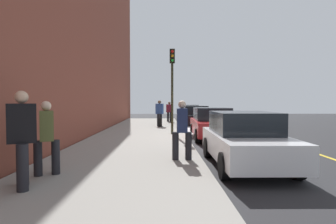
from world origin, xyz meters
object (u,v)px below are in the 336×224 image
parked_car_black (195,116)px  parked_car_red (212,123)px  pedestrian_blue_coat (160,112)px  pedestrian_olive_coat (47,136)px  pedestrian_navy_coat (182,128)px  pedestrian_burgundy_coat (169,111)px  rolling_suitcase (160,122)px  pedestrian_black_coat (22,136)px  parked_car_white (245,139)px  traffic_light_pole (172,77)px  parked_car_green (189,113)px

parked_car_black → parked_car_red: size_ratio=1.01×
parked_car_black → pedestrian_blue_coat: 2.72m
pedestrian_olive_coat → pedestrian_navy_coat: pedestrian_navy_coat is taller
pedestrian_navy_coat → pedestrian_burgundy_coat: bearing=-179.8°
pedestrian_blue_coat → pedestrian_navy_coat: 11.01m
pedestrian_olive_coat → pedestrian_navy_coat: 3.53m
rolling_suitcase → pedestrian_navy_coat: bearing=4.1°
pedestrian_black_coat → parked_car_white: bearing=115.8°
parked_car_black → rolling_suitcase: parked_car_black is taller
pedestrian_navy_coat → parked_car_black: bearing=171.8°
pedestrian_blue_coat → rolling_suitcase: pedestrian_blue_coat is taller
parked_car_red → pedestrian_burgundy_coat: bearing=-169.1°
pedestrian_black_coat → rolling_suitcase: size_ratio=2.00×
pedestrian_black_coat → traffic_light_pole: size_ratio=0.43×
parked_car_green → parked_car_red: (12.48, -0.05, -0.00)m
parked_car_red → rolling_suitcase: 5.59m
parked_car_red → traffic_light_pole: bearing=-111.0°
parked_car_black → traffic_light_pole: 6.39m
traffic_light_pole → rolling_suitcase: (-4.21, -0.68, -2.63)m
parked_car_red → parked_car_white: (5.72, -0.09, -0.00)m
parked_car_black → parked_car_red: bearing=0.9°
pedestrian_burgundy_coat → parked_car_white: bearing=6.6°
pedestrian_burgundy_coat → parked_car_red: bearing=10.9°
pedestrian_navy_coat → traffic_light_pole: bearing=-179.3°
pedestrian_olive_coat → rolling_suitcase: 12.34m
rolling_suitcase → pedestrian_burgundy_coat: bearing=171.3°
pedestrian_burgundy_coat → pedestrian_navy_coat: pedestrian_navy_coat is taller
pedestrian_burgundy_coat → pedestrian_black_coat: pedestrian_black_coat is taller
parked_car_green → parked_car_white: (18.20, -0.14, -0.00)m
pedestrian_burgundy_coat → rolling_suitcase: pedestrian_burgundy_coat is taller
parked_car_black → pedestrian_navy_coat: 12.09m
parked_car_green → parked_car_white: size_ratio=1.14×
rolling_suitcase → pedestrian_black_coat: bearing=-10.6°
parked_car_white → rolling_suitcase: bearing=-166.8°
parked_car_black → pedestrian_navy_coat: (11.96, -1.73, 0.29)m
parked_car_white → pedestrian_navy_coat: bearing=-95.6°
pedestrian_olive_coat → rolling_suitcase: size_ratio=1.79×
parked_car_black → rolling_suitcase: size_ratio=4.73×
pedestrian_olive_coat → traffic_light_pole: size_ratio=0.39×
rolling_suitcase → traffic_light_pole: bearing=9.2°
traffic_light_pole → rolling_suitcase: bearing=-170.8°
pedestrian_black_coat → traffic_light_pole: (-8.83, 3.12, 1.93)m
parked_car_red → pedestrian_black_coat: bearing=-31.8°
parked_car_white → pedestrian_black_coat: size_ratio=2.27×
parked_car_green → rolling_suitcase: parked_car_green is taller
parked_car_black → traffic_light_pole: traffic_light_pole is taller
parked_car_red → pedestrian_black_coat: (8.10, -5.03, 0.38)m
parked_car_green → parked_car_black: (6.07, -0.15, -0.00)m
parked_car_red → pedestrian_burgundy_coat: size_ratio=2.63×
parked_car_black → pedestrian_navy_coat: size_ratio=2.62×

